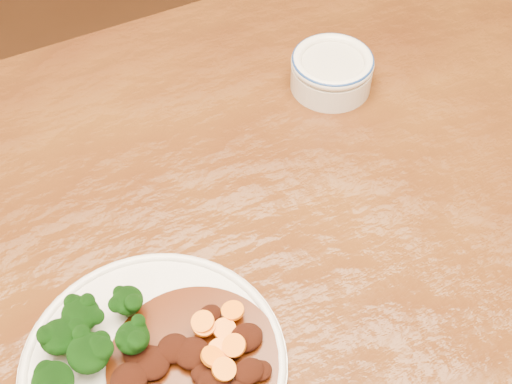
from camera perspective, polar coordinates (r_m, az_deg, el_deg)
dining_table at (r=0.84m, az=-0.41°, el=-8.24°), size 1.58×1.04×0.75m
dinner_plate at (r=0.71m, az=-8.19°, el=-13.57°), size 0.26×0.26×0.02m
broccoli_florets at (r=0.70m, az=-13.47°, el=-11.54°), size 0.13×0.09×0.04m
mince_stew at (r=0.69m, az=-5.11°, el=-13.77°), size 0.17×0.17×0.03m
dip_bowl at (r=0.95m, az=6.08°, el=9.67°), size 0.11×0.11×0.05m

